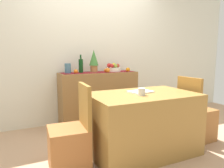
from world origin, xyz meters
The scene contains 23 objects.
ground_plane centered at (0.00, 0.00, -0.01)m, with size 6.40×6.40×0.02m, color tan.
room_wall_rear centered at (0.00, 1.18, 1.35)m, with size 6.40×0.06×2.70m, color silver.
sideboard_console centered at (0.02, 0.92, 0.45)m, with size 1.34×0.42×0.90m, color olive.
table_runner centered at (0.02, 0.92, 0.90)m, with size 1.26×0.32×0.01m, color maroon.
fruit_bowl centered at (0.30, 0.92, 0.93)m, with size 0.26×0.26×0.07m, color white.
apple_upper centered at (0.32, 0.87, 1.00)m, with size 0.06×0.06×0.06m, color olive.
apple_rear centered at (0.37, 0.89, 1.00)m, with size 0.07×0.07×0.07m, color #AF3E2B.
apple_center centered at (0.34, 0.97, 1.01)m, with size 0.08×0.08×0.08m, color gold.
apple_left centered at (0.23, 0.94, 1.01)m, with size 0.08×0.08×0.08m, color red.
apple_front centered at (0.25, 0.88, 1.00)m, with size 0.07×0.07×0.07m, color red.
apple_right centered at (0.29, 0.92, 1.00)m, with size 0.06×0.06×0.06m, color gold.
wine_bottle centered at (-0.29, 0.92, 1.02)m, with size 0.07×0.07×0.30m.
ceramic_vase centered at (-0.51, 0.92, 0.98)m, with size 0.10×0.10×0.16m, color #457089.
potted_plant centered at (-0.07, 0.92, 1.10)m, with size 0.16×0.16×0.38m.
orange_loose_end centered at (-0.40, 0.86, 0.93)m, with size 0.07×0.07×0.07m, color orange.
orange_loose_far centered at (0.14, 0.88, 0.93)m, with size 0.07×0.07×0.07m, color orange.
orange_loose_near_bowl centered at (0.13, 0.80, 0.93)m, with size 0.08×0.08×0.08m, color orange.
orange_loose_mid centered at (0.54, 0.81, 0.93)m, with size 0.07×0.07×0.07m, color orange.
dining_table centered at (0.09, -0.35, 0.37)m, with size 1.27×0.79×0.74m, color olive.
open_book centered at (0.09, -0.28, 0.75)m, with size 0.28×0.21×0.02m, color white.
coffee_cup centered at (0.00, -0.45, 0.78)m, with size 0.08×0.08×0.08m, color silver.
chair_near_window centered at (-0.81, -0.35, 0.27)m, with size 0.43×0.43×0.90m.
chair_by_corner centered at (0.98, -0.35, 0.27)m, with size 0.42×0.42×0.90m.
Camera 1 is at (-1.31, -2.43, 1.21)m, focal length 33.68 mm.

